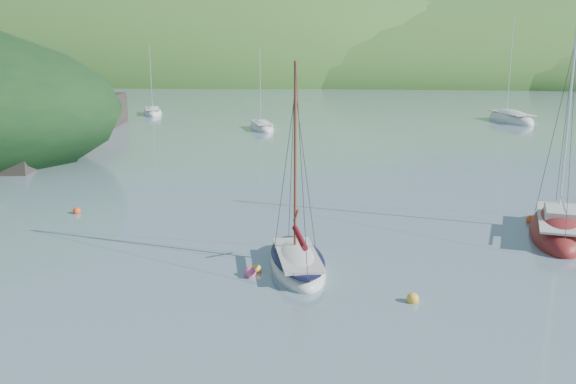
# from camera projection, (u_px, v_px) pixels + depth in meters

# --- Properties ---
(ground) EXTENTS (700.00, 700.00, 0.00)m
(ground) POSITION_uv_depth(u_px,v_px,m) (281.00, 288.00, 24.17)
(ground) COLOR slate
(ground) RESTS_ON ground
(shoreline_hills) EXTENTS (690.00, 135.00, 56.00)m
(shoreline_hills) POSITION_uv_depth(u_px,v_px,m) (338.00, 77.00, 191.91)
(shoreline_hills) COLOR #2E6D29
(shoreline_hills) RESTS_ON ground
(daysailer_white) EXTENTS (3.60, 6.18, 8.96)m
(daysailer_white) POSITION_uv_depth(u_px,v_px,m) (297.00, 263.00, 26.26)
(daysailer_white) COLOR white
(daysailer_white) RESTS_ON ground
(sloop_red) EXTENTS (4.14, 8.17, 11.55)m
(sloop_red) POSITION_uv_depth(u_px,v_px,m) (559.00, 231.00, 30.88)
(sloop_red) COLOR maroon
(sloop_red) RESTS_ON ground
(distant_sloop_a) EXTENTS (4.56, 7.03, 9.47)m
(distant_sloop_a) POSITION_uv_depth(u_px,v_px,m) (262.00, 128.00, 70.31)
(distant_sloop_a) COLOR white
(distant_sloop_a) RESTS_ON ground
(distant_sloop_b) EXTENTS (5.83, 10.02, 13.51)m
(distant_sloop_b) POSITION_uv_depth(u_px,v_px,m) (511.00, 120.00, 77.47)
(distant_sloop_b) COLOR white
(distant_sloop_b) RESTS_ON ground
(distant_sloop_c) EXTENTS (4.76, 7.27, 9.80)m
(distant_sloop_c) POSITION_uv_depth(u_px,v_px,m) (153.00, 113.00, 85.80)
(distant_sloop_c) COLOR white
(distant_sloop_c) RESTS_ON ground
(mooring_buoys) EXTENTS (24.56, 12.15, 0.50)m
(mooring_buoys) POSITION_uv_depth(u_px,v_px,m) (310.00, 250.00, 28.27)
(mooring_buoys) COLOR yellow
(mooring_buoys) RESTS_ON ground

